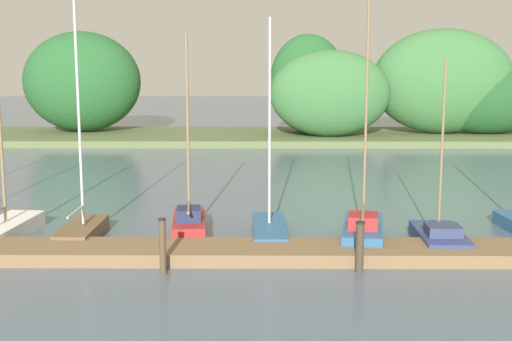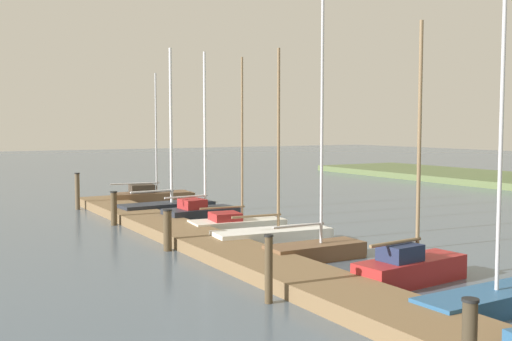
{
  "view_description": "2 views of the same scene",
  "coord_description": "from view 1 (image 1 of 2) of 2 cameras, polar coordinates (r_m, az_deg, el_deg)",
  "views": [
    {
      "loc": [
        5.21,
        -6.91,
        5.44
      ],
      "look_at": [
        5.07,
        12.49,
        2.14
      ],
      "focal_mm": 49.07,
      "sensor_mm": 36.0,
      "label": 1
    },
    {
      "loc": [
        13.13,
        3.48,
        3.59
      ],
      "look_at": [
        -3.03,
        12.82,
        2.22
      ],
      "focal_mm": 42.68,
      "sensor_mm": 36.0,
      "label": 2
    }
  ],
  "objects": [
    {
      "name": "sailboat_6",
      "position": [
        21.09,
        -5.47,
        -4.21
      ],
      "size": [
        1.19,
        3.16,
        5.96
      ],
      "rotation": [
        0.0,
        0.0,
        1.66
      ],
      "color": "maroon",
      "rests_on": "ground"
    },
    {
      "name": "mooring_piling_4",
      "position": [
        17.69,
        8.45,
        -6.16
      ],
      "size": [
        0.23,
        0.23,
        1.29
      ],
      "color": "#3D3323",
      "rests_on": "ground"
    },
    {
      "name": "far_shore",
      "position": [
        43.74,
        2.37,
        6.16
      ],
      "size": [
        54.19,
        8.0,
        6.87
      ],
      "color": "#56663D",
      "rests_on": "ground"
    },
    {
      "name": "sailboat_4",
      "position": [
        22.03,
        -19.8,
        -4.44
      ],
      "size": [
        1.49,
        3.87,
        5.91
      ],
      "rotation": [
        0.0,
        0.0,
        1.47
      ],
      "color": "white",
      "rests_on": "ground"
    },
    {
      "name": "sailboat_5",
      "position": [
        21.25,
        -13.94,
        -4.54
      ],
      "size": [
        1.04,
        2.95,
        7.05
      ],
      "rotation": [
        0.0,
        0.0,
        1.55
      ],
      "color": "brown",
      "rests_on": "ground"
    },
    {
      "name": "mooring_piling_3",
      "position": [
        17.49,
        -7.62,
        -6.12
      ],
      "size": [
        0.19,
        0.19,
        1.41
      ],
      "color": "#4C3D28",
      "rests_on": "ground"
    },
    {
      "name": "sailboat_7",
      "position": [
        20.77,
        1.1,
        -4.71
      ],
      "size": [
        1.03,
        3.51,
        6.41
      ],
      "rotation": [
        0.0,
        0.0,
        1.59
      ],
      "color": "#285684",
      "rests_on": "ground"
    },
    {
      "name": "dock_pier",
      "position": [
        19.44,
        -15.24,
        -6.41
      ],
      "size": [
        29.68,
        1.8,
        0.35
      ],
      "color": "brown",
      "rests_on": "ground"
    },
    {
      "name": "sailboat_8",
      "position": [
        20.32,
        8.72,
        -4.8
      ],
      "size": [
        1.57,
        3.63,
        7.11
      ],
      "rotation": [
        0.0,
        0.0,
        1.41
      ],
      "color": "#285684",
      "rests_on": "ground"
    },
    {
      "name": "sailboat_9",
      "position": [
        20.53,
        14.71,
        -5.2
      ],
      "size": [
        1.28,
        3.03,
        5.22
      ],
      "rotation": [
        0.0,
        0.0,
        1.55
      ],
      "color": "navy",
      "rests_on": "ground"
    }
  ]
}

